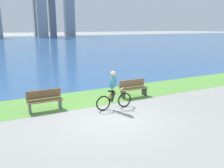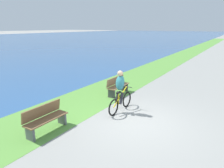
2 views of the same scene
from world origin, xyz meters
name	(u,v)px [view 1 (image 1 of 2)]	position (x,y,z in m)	size (l,w,h in m)	color
ground_plane	(114,118)	(0.00, 0.00, 0.00)	(300.00, 300.00, 0.00)	gray
grass_strip_bayside	(86,98)	(0.00, 3.10, 0.00)	(120.00, 2.82, 0.01)	#59933D
bay_water_surface	(11,44)	(0.00, 46.83, 0.00)	(300.00, 84.64, 0.00)	#2D568C
cyclist_lead	(113,91)	(0.51, 1.02, 0.84)	(1.74, 0.52, 1.72)	black
bench_near_path	(133,88)	(2.32, 2.25, 0.45)	(1.50, 0.47, 0.90)	olive
bench_far_along_path	(45,100)	(-2.23, 2.25, 0.45)	(1.50, 0.47, 0.90)	brown
city_skyline_far_shore	(36,4)	(11.72, 80.55, 11.19)	(47.59, 8.66, 27.55)	slate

